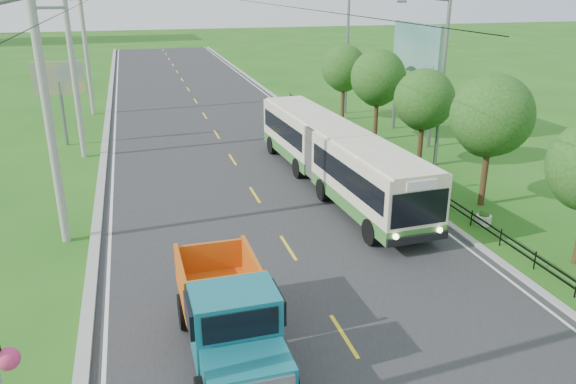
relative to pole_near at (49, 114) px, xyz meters
name	(u,v)px	position (x,y,z in m)	size (l,w,h in m)	color
ground	(344,336)	(8.26, -9.00, -5.09)	(240.00, 240.00, 0.00)	#205814
road	(227,150)	(8.26, 11.00, -5.08)	(14.00, 120.00, 0.02)	#28282B
curb_left	(104,159)	(1.06, 11.00, -5.02)	(0.40, 120.00, 0.15)	#9E9E99
curb_right	(337,142)	(15.41, 11.00, -5.04)	(0.30, 120.00, 0.10)	#9E9E99
edge_line_left	(114,159)	(1.61, 11.00, -5.07)	(0.12, 120.00, 0.00)	silver
edge_line_right	(329,143)	(14.91, 11.00, -5.07)	(0.12, 120.00, 0.00)	silver
centre_dash	(344,336)	(8.26, -9.00, -5.07)	(0.12, 2.20, 0.00)	yellow
railing_right	(389,164)	(16.26, 5.00, -4.79)	(0.04, 40.00, 0.60)	black
pole_near	(49,114)	(0.00, 0.00, 0.00)	(3.51, 0.32, 10.00)	gray
pole_mid	(74,69)	(0.00, 12.00, 0.00)	(3.51, 0.32, 10.00)	gray
pole_far	(86,47)	(0.00, 24.00, 0.00)	(3.51, 0.32, 10.00)	gray
tree_third	(491,119)	(18.12, -0.86, -1.11)	(3.60, 3.62, 6.00)	#382314
tree_fourth	(424,102)	(18.12, 5.14, -1.51)	(3.24, 3.31, 5.40)	#382314
tree_fifth	(378,80)	(18.12, 11.14, -1.24)	(3.48, 3.52, 5.80)	#382314
tree_back	(344,70)	(18.12, 17.14, -1.44)	(3.30, 3.36, 5.50)	#382314
streetlight_mid	(440,77)	(18.90, 5.00, -0.19)	(3.02, 0.20, 9.07)	slate
streetlight_far	(345,50)	(18.90, 19.00, -0.19)	(3.02, 0.20, 9.07)	slate
planter_near	(484,218)	(16.86, -3.00, -4.81)	(0.64, 0.64, 0.67)	silver
planter_mid	(399,163)	(16.86, 5.00, -4.81)	(0.64, 0.64, 0.67)	silver
planter_far	(347,129)	(16.86, 13.00, -4.81)	(0.64, 0.64, 0.67)	silver
billboard_left	(59,84)	(-1.24, 15.00, -1.23)	(3.00, 0.20, 5.20)	slate
billboard_right	(416,55)	(20.56, 11.00, 0.25)	(0.24, 6.00, 7.30)	slate
bus	(334,152)	(12.28, 3.00, -3.25)	(3.38, 16.00, 3.07)	#377930
dump_truck	(229,312)	(4.94, -9.07, -3.67)	(2.44, 6.03, 2.51)	#136675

